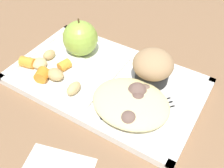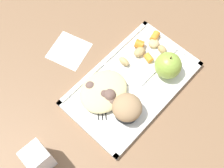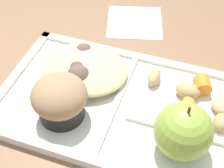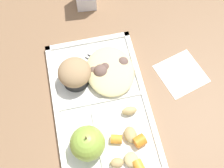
{
  "view_description": "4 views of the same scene",
  "coord_description": "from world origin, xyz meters",
  "px_view_note": "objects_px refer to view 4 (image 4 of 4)",
  "views": [
    {
      "loc": [
        0.22,
        -0.33,
        0.39
      ],
      "look_at": [
        0.03,
        -0.03,
        0.04
      ],
      "focal_mm": 41.97,
      "sensor_mm": 36.0,
      "label": 1
    },
    {
      "loc": [
        0.31,
        0.21,
        0.79
      ],
      "look_at": [
        0.05,
        -0.03,
        0.04
      ],
      "focal_mm": 46.08,
      "sensor_mm": 36.0,
      "label": 2
    },
    {
      "loc": [
        -0.09,
        0.31,
        0.41
      ],
      "look_at": [
        0.02,
        0.0,
        0.06
      ],
      "focal_mm": 51.68,
      "sensor_mm": 36.0,
      "label": 3
    },
    {
      "loc": [
        -0.27,
        0.03,
        0.69
      ],
      "look_at": [
        0.04,
        -0.04,
        0.04
      ],
      "focal_mm": 46.8,
      "sensor_mm": 36.0,
      "label": 4
    }
  ],
  "objects_px": {
    "lunch_tray": "(101,106)",
    "bran_muffin": "(75,74)",
    "plastic_fork": "(103,67)",
    "green_apple": "(88,143)"
  },
  "relations": [
    {
      "from": "lunch_tray",
      "to": "green_apple",
      "type": "distance_m",
      "value": 0.12
    },
    {
      "from": "green_apple",
      "to": "bran_muffin",
      "type": "xyz_separation_m",
      "value": [
        0.18,
        0.0,
        -0.0
      ]
    },
    {
      "from": "lunch_tray",
      "to": "bran_muffin",
      "type": "xyz_separation_m",
      "value": [
        0.08,
        0.05,
        0.04
      ]
    },
    {
      "from": "lunch_tray",
      "to": "bran_muffin",
      "type": "relative_size",
      "value": 4.8
    },
    {
      "from": "plastic_fork",
      "to": "green_apple",
      "type": "bearing_deg",
      "value": 159.4
    },
    {
      "from": "bran_muffin",
      "to": "plastic_fork",
      "type": "bearing_deg",
      "value": -72.82
    },
    {
      "from": "green_apple",
      "to": "lunch_tray",
      "type": "bearing_deg",
      "value": -26.8
    },
    {
      "from": "green_apple",
      "to": "bran_muffin",
      "type": "bearing_deg",
      "value": 0.0
    },
    {
      "from": "lunch_tray",
      "to": "plastic_fork",
      "type": "distance_m",
      "value": 0.11
    },
    {
      "from": "lunch_tray",
      "to": "bran_muffin",
      "type": "bearing_deg",
      "value": 31.26
    }
  ]
}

